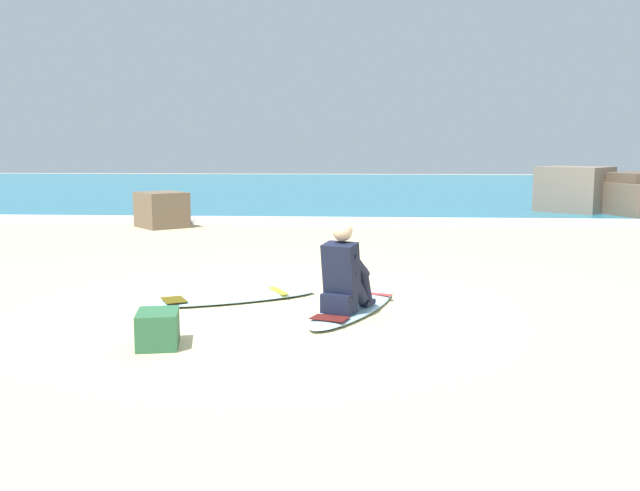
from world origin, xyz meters
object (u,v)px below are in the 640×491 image
object	(u,v)px
surfboard_spare_near	(231,298)
shoreline_rock	(162,210)
surfer_seated	(344,276)
beach_bag	(158,329)
surfboard_main	(354,307)

from	to	relation	value
surfboard_spare_near	shoreline_rock	world-z (taller)	shoreline_rock
surfer_seated	beach_bag	bearing A→B (deg)	-142.91
surfboard_main	surfboard_spare_near	bearing A→B (deg)	164.74
surfboard_main	surfer_seated	xyz separation A→B (m)	(-0.10, -0.30, 0.40)
surfboard_main	surfboard_spare_near	distance (m)	1.49
surfer_seated	surfboard_spare_near	bearing A→B (deg)	152.59
surfer_seated	beach_bag	size ratio (longest dim) A/B	1.97
surfboard_main	surfboard_spare_near	world-z (taller)	same
shoreline_rock	beach_bag	size ratio (longest dim) A/B	2.14
shoreline_rock	beach_bag	distance (m)	9.81
surfer_seated	shoreline_rock	xyz separation A→B (m)	(-4.36, 8.19, -0.04)
surfer_seated	surfboard_spare_near	size ratio (longest dim) A/B	0.45
shoreline_rock	surfboard_main	bearing A→B (deg)	-60.54
surfboard_spare_near	shoreline_rock	distance (m)	8.08
surfboard_main	shoreline_rock	distance (m)	9.06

